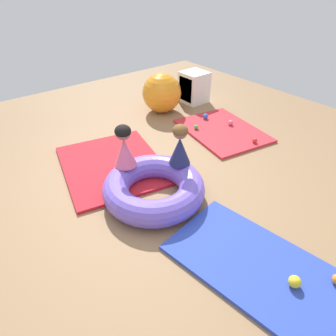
% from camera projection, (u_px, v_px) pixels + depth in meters
% --- Properties ---
extents(ground_plane, '(8.00, 8.00, 0.00)m').
position_uv_depth(ground_plane, '(154.00, 190.00, 3.44)').
color(ground_plane, '#93704C').
extents(gym_mat_far_left, '(1.69, 1.51, 0.04)m').
position_uv_depth(gym_mat_far_left, '(113.00, 165.00, 3.85)').
color(gym_mat_far_left, red).
rests_on(gym_mat_far_left, ground).
extents(gym_mat_near_right, '(1.76, 1.11, 0.04)m').
position_uv_depth(gym_mat_near_right, '(263.00, 270.00, 2.53)').
color(gym_mat_near_right, '#2D47B7').
rests_on(gym_mat_near_right, ground).
extents(gym_mat_center_rear, '(1.50, 1.24, 0.04)m').
position_uv_depth(gym_mat_center_rear, '(222.00, 130.00, 4.64)').
color(gym_mat_center_rear, red).
rests_on(gym_mat_center_rear, ground).
extents(inflatable_cushion, '(1.13, 1.13, 0.29)m').
position_uv_depth(inflatable_cushion, '(154.00, 188.00, 3.26)').
color(inflatable_cushion, '#7056D1').
rests_on(inflatable_cushion, ground).
extents(child_in_navy, '(0.32, 0.32, 0.48)m').
position_uv_depth(child_in_navy, '(180.00, 145.00, 3.28)').
color(child_in_navy, navy).
rests_on(child_in_navy, inflatable_cushion).
extents(child_in_pink, '(0.35, 0.35, 0.50)m').
position_uv_depth(child_in_pink, '(124.00, 146.00, 3.24)').
color(child_in_pink, '#E5608E').
rests_on(child_in_pink, inflatable_cushion).
extents(play_ball_blue, '(0.09, 0.09, 0.09)m').
position_uv_depth(play_ball_blue, '(205.00, 116.00, 4.92)').
color(play_ball_blue, blue).
rests_on(play_ball_blue, gym_mat_center_rear).
extents(play_ball_yellow, '(0.10, 0.10, 0.10)m').
position_uv_depth(play_ball_yellow, '(295.00, 282.00, 2.35)').
color(play_ball_yellow, yellow).
rests_on(play_ball_yellow, gym_mat_near_right).
extents(play_ball_green, '(0.07, 0.07, 0.07)m').
position_uv_depth(play_ball_green, '(196.00, 127.00, 4.61)').
color(play_ball_green, green).
rests_on(play_ball_green, gym_mat_center_rear).
extents(play_ball_pink, '(0.08, 0.08, 0.08)m').
position_uv_depth(play_ball_pink, '(231.00, 123.00, 4.73)').
color(play_ball_pink, pink).
rests_on(play_ball_pink, gym_mat_center_rear).
extents(play_ball_red, '(0.07, 0.07, 0.07)m').
position_uv_depth(play_ball_red, '(255.00, 140.00, 4.26)').
color(play_ball_red, red).
rests_on(play_ball_red, gym_mat_center_rear).
extents(exercise_ball_large, '(0.68, 0.68, 0.68)m').
position_uv_depth(exercise_ball_large, '(162.00, 93.00, 5.10)').
color(exercise_ball_large, orange).
rests_on(exercise_ball_large, ground).
extents(storage_cube, '(0.44, 0.44, 0.56)m').
position_uv_depth(storage_cube, '(193.00, 87.00, 5.50)').
color(storage_cube, white).
rests_on(storage_cube, ground).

